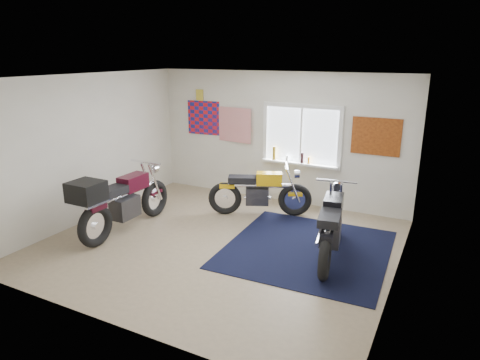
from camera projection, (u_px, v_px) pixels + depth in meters
The scene contains 10 objects.
ground at pixel (220, 243), 7.12m from camera, with size 5.50×5.50×0.00m, color #9E896B.
room_shell at pixel (219, 147), 6.65m from camera, with size 5.50×5.50×5.50m.
navy_rug at pixel (307, 249), 6.90m from camera, with size 2.50×2.60×0.01m, color black.
window_assembly at pixel (301, 139), 8.62m from camera, with size 1.66×0.17×1.26m.
oil_bottles at pixel (288, 156), 8.77m from camera, with size 0.81×0.07×0.28m.
flag_display at pixel (200, 95), 9.45m from camera, with size 1.60×0.10×1.17m.
triumph_poster at pixel (376, 137), 7.94m from camera, with size 0.90×0.03×0.70m, color #A54C14.
yellow_triumph at pixel (259, 193), 8.26m from camera, with size 1.89×0.95×1.01m.
black_chrome_bike at pixel (331, 228), 6.53m from camera, with size 0.67×2.12×1.09m.
maroon_tourer at pixel (119, 201), 7.36m from camera, with size 0.68×2.25×1.14m.
Camera 1 is at (3.27, -5.65, 3.05)m, focal length 32.00 mm.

